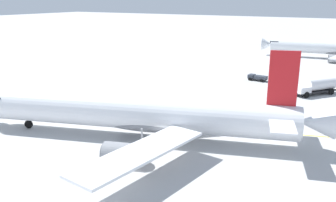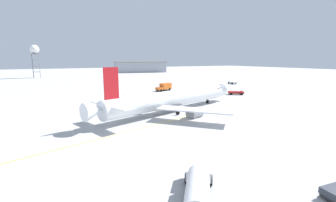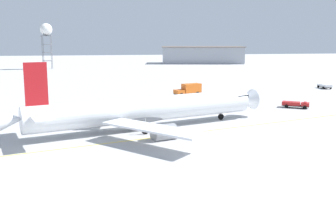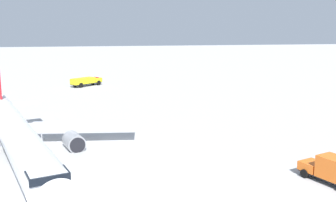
% 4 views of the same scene
% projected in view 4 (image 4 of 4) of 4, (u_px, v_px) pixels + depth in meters
% --- Properties ---
extents(ground_plane, '(600.00, 600.00, 0.00)m').
position_uv_depth(ground_plane, '(36.00, 147.00, 56.25)').
color(ground_plane, '#B2B2B2').
extents(airliner_main, '(44.60, 34.17, 11.72)m').
position_uv_depth(airliner_main, '(16.00, 136.00, 51.08)').
color(airliner_main, white).
rests_on(airliner_main, ground_plane).
extents(fire_tender_truck, '(8.27, 9.24, 2.50)m').
position_uv_depth(fire_tender_truck, '(86.00, 81.00, 113.78)').
color(fire_tender_truck, '#232326').
rests_on(fire_tender_truck, ground_plane).
extents(catering_truck_truck, '(7.77, 4.70, 3.10)m').
position_uv_depth(catering_truck_truck, '(336.00, 171.00, 42.46)').
color(catering_truck_truck, '#232326').
rests_on(catering_truck_truck, ground_plane).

